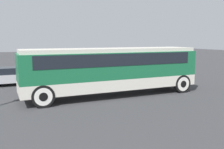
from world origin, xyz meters
The scene contains 4 objects.
ground_plane centered at (0.00, 0.00, 0.00)m, with size 120.00×120.00×0.00m, color #38383A.
tour_bus centered at (0.10, 0.00, 1.79)m, with size 11.01×2.53×2.94m.
parked_car_near centered at (-0.80, 7.47, 0.70)m, with size 4.12×1.94×1.42m.
parked_car_mid centered at (-5.72, 6.51, 0.69)m, with size 4.10×1.92×1.37m.
Camera 1 is at (-6.24, -13.91, 3.49)m, focal length 40.00 mm.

